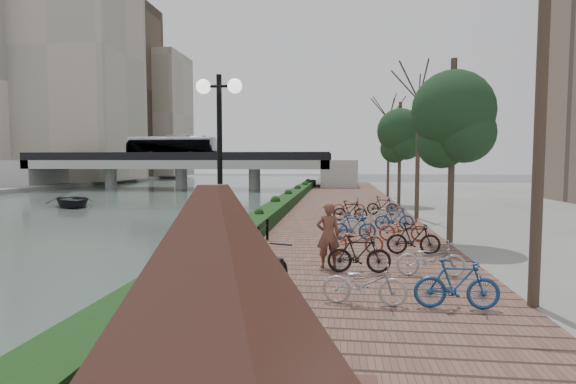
% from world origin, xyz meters
% --- Properties ---
extents(ground, '(220.00, 220.00, 0.00)m').
position_xyz_m(ground, '(0.00, 0.00, 0.00)').
color(ground, '#59595B').
rests_on(ground, ground).
extents(river_water, '(30.00, 130.00, 0.02)m').
position_xyz_m(river_water, '(-15.00, 25.00, 0.01)').
color(river_water, '#4C5F57').
rests_on(river_water, ground).
extents(promenade, '(8.00, 75.00, 0.50)m').
position_xyz_m(promenade, '(4.00, 17.50, 0.25)').
color(promenade, brown).
rests_on(promenade, ground).
extents(hedge, '(1.10, 56.00, 0.60)m').
position_xyz_m(hedge, '(0.60, 20.00, 0.80)').
color(hedge, '#133312').
rests_on(hedge, promenade).
extents(chain_fence, '(0.10, 14.10, 0.70)m').
position_xyz_m(chain_fence, '(1.40, 2.00, 0.85)').
color(chain_fence, black).
rests_on(chain_fence, promenade).
extents(granite_monument, '(5.09, 5.09, 2.72)m').
position_xyz_m(granite_monument, '(2.92, -3.42, 1.88)').
color(granite_monument, '#45291D').
rests_on(granite_monument, promenade).
extents(lamppost, '(1.02, 0.32, 4.81)m').
position_xyz_m(lamppost, '(1.45, 2.21, 3.97)').
color(lamppost, black).
rests_on(lamppost, promenade).
extents(motorcycle, '(0.99, 1.81, 1.08)m').
position_xyz_m(motorcycle, '(2.54, 1.94, 1.04)').
color(motorcycle, black).
rests_on(motorcycle, promenade).
extents(pedestrian, '(0.73, 0.56, 1.80)m').
position_xyz_m(pedestrian, '(3.77, 4.83, 1.40)').
color(pedestrian, brown).
rests_on(pedestrian, promenade).
extents(bicycle_parking, '(2.40, 17.32, 1.00)m').
position_xyz_m(bicycle_parking, '(5.49, 9.42, 0.97)').
color(bicycle_parking, '#A7A8AC').
rests_on(bicycle_parking, promenade).
extents(street_trees, '(3.20, 37.12, 6.80)m').
position_xyz_m(street_trees, '(8.00, 12.68, 3.69)').
color(street_trees, '#372A21').
rests_on(street_trees, promenade).
extents(bridge, '(36.00, 10.77, 6.50)m').
position_xyz_m(bridge, '(-15.22, 45.00, 3.37)').
color(bridge, '#979792').
rests_on(bridge, ground).
extents(boat, '(5.57, 5.74, 0.97)m').
position_xyz_m(boat, '(-15.70, 23.74, 0.50)').
color(boat, black).
rests_on(boat, river_water).
extents(far_buildings, '(35.00, 38.00, 38.00)m').
position_xyz_m(far_buildings, '(-41.66, 65.91, 16.12)').
color(far_buildings, '#AB9D8F').
rests_on(far_buildings, far_bank).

